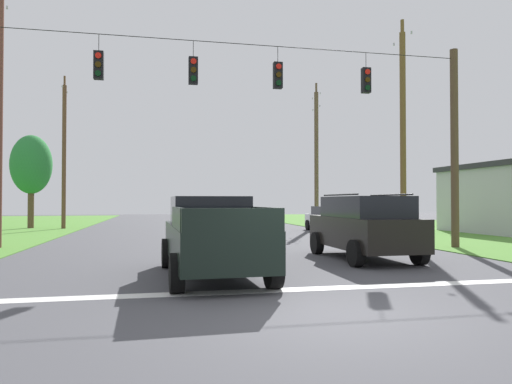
% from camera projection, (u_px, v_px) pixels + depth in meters
% --- Properties ---
extents(ground_plane, '(120.00, 120.00, 0.00)m').
position_uv_depth(ground_plane, '(329.00, 315.00, 7.47)').
color(ground_plane, '#47474C').
extents(shoulder_grass_right, '(16.00, 80.00, 0.03)m').
position_uv_depth(shoulder_grass_right, '(502.00, 235.00, 25.33)').
color(shoulder_grass_right, '#4D862F').
rests_on(shoulder_grass_right, ground).
extents(stop_bar_stripe, '(14.40, 0.45, 0.01)m').
position_uv_depth(stop_bar_stripe, '(291.00, 290.00, 9.64)').
color(stop_bar_stripe, white).
rests_on(stop_bar_stripe, ground).
extents(lane_dash_0, '(2.50, 0.15, 0.01)m').
position_uv_depth(lane_dash_0, '(241.00, 256.00, 15.51)').
color(lane_dash_0, white).
rests_on(lane_dash_0, ground).
extents(lane_dash_1, '(2.50, 0.15, 0.01)m').
position_uv_depth(lane_dash_1, '(215.00, 239.00, 22.47)').
color(lane_dash_1, white).
rests_on(lane_dash_1, ground).
extents(lane_dash_2, '(2.50, 0.15, 0.01)m').
position_uv_depth(lane_dash_2, '(202.00, 230.00, 29.53)').
color(lane_dash_2, white).
rests_on(lane_dash_2, ground).
extents(lane_dash_3, '(2.50, 0.15, 0.01)m').
position_uv_depth(lane_dash_3, '(194.00, 225.00, 36.36)').
color(lane_dash_3, white).
rests_on(lane_dash_3, ground).
extents(overhead_signal_span, '(17.54, 0.31, 7.85)m').
position_uv_depth(overhead_signal_span, '(239.00, 130.00, 16.69)').
color(overhead_signal_span, brown).
rests_on(overhead_signal_span, ground).
extents(pickup_truck, '(2.43, 5.47, 1.95)m').
position_uv_depth(pickup_truck, '(213.00, 237.00, 11.40)').
color(pickup_truck, black).
rests_on(pickup_truck, ground).
extents(suv_black, '(2.21, 4.80, 2.05)m').
position_uv_depth(suv_black, '(364.00, 226.00, 14.76)').
color(suv_black, black).
rests_on(suv_black, ground).
extents(distant_car_crossing_white, '(2.13, 4.35, 1.52)m').
position_uv_depth(distant_car_crossing_white, '(329.00, 218.00, 28.47)').
color(distant_car_crossing_white, silver).
rests_on(distant_car_crossing_white, ground).
extents(utility_pole_mid_right, '(0.27, 1.68, 10.26)m').
position_uv_depth(utility_pole_mid_right, '(403.00, 132.00, 21.57)').
color(utility_pole_mid_right, brown).
rests_on(utility_pole_mid_right, ground).
extents(utility_pole_far_right, '(0.31, 1.80, 10.60)m').
position_uv_depth(utility_pole_far_right, '(316.00, 155.00, 34.55)').
color(utility_pole_far_right, brown).
rests_on(utility_pole_far_right, ground).
extents(utility_pole_far_left, '(0.27, 1.71, 10.17)m').
position_uv_depth(utility_pole_far_left, '(64.00, 154.00, 30.98)').
color(utility_pole_far_left, brown).
rests_on(utility_pole_far_left, ground).
extents(tree_roadside_right, '(2.66, 2.66, 6.31)m').
position_uv_depth(tree_roadside_right, '(31.00, 165.00, 31.56)').
color(tree_roadside_right, brown).
rests_on(tree_roadside_right, ground).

